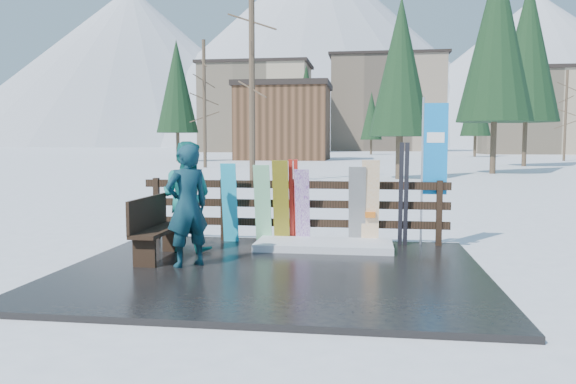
# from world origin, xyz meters

# --- Properties ---
(ground) EXTENTS (700.00, 700.00, 0.00)m
(ground) POSITION_xyz_m (0.00, 0.00, 0.00)
(ground) COLOR white
(ground) RESTS_ON ground
(deck) EXTENTS (6.00, 5.00, 0.08)m
(deck) POSITION_xyz_m (0.00, 0.00, 0.04)
(deck) COLOR black
(deck) RESTS_ON ground
(fence) EXTENTS (5.60, 0.10, 1.15)m
(fence) POSITION_xyz_m (0.00, 2.20, 0.74)
(fence) COLOR black
(fence) RESTS_ON deck
(snow_patch) EXTENTS (2.32, 1.00, 0.12)m
(snow_patch) POSITION_xyz_m (0.61, 1.60, 0.14)
(snow_patch) COLOR white
(snow_patch) RESTS_ON deck
(bench) EXTENTS (0.41, 1.50, 0.97)m
(bench) POSITION_xyz_m (-1.94, 0.40, 0.60)
(bench) COLOR black
(bench) RESTS_ON deck
(snowboard_0) EXTENTS (0.28, 0.25, 1.44)m
(snowboard_0) POSITION_xyz_m (-1.13, 1.98, 0.80)
(snowboard_0) COLOR #23BFE8
(snowboard_0) RESTS_ON deck
(snowboard_1) EXTENTS (0.29, 0.32, 1.42)m
(snowboard_1) POSITION_xyz_m (-0.52, 1.98, 0.79)
(snowboard_1) COLOR white
(snowboard_1) RESTS_ON deck
(snowboard_2) EXTENTS (0.29, 0.29, 1.50)m
(snowboard_2) POSITION_xyz_m (-0.19, 1.98, 0.83)
(snowboard_2) COLOR gold
(snowboard_2) RESTS_ON deck
(snowboard_3) EXTENTS (0.26, 0.32, 1.35)m
(snowboard_3) POSITION_xyz_m (0.20, 1.98, 0.75)
(snowboard_3) COLOR white
(snowboard_3) RESTS_ON deck
(snowboard_4) EXTENTS (0.30, 0.33, 1.40)m
(snowboard_4) POSITION_xyz_m (1.17, 1.98, 0.78)
(snowboard_4) COLOR black
(snowboard_4) RESTS_ON deck
(snowboard_5) EXTENTS (0.30, 0.30, 1.51)m
(snowboard_5) POSITION_xyz_m (1.40, 1.98, 0.84)
(snowboard_5) COLOR white
(snowboard_5) RESTS_ON deck
(ski_pair_a) EXTENTS (0.16, 0.24, 1.52)m
(ski_pair_a) POSITION_xyz_m (0.03, 2.05, 0.84)
(ski_pair_a) COLOR #B31F16
(ski_pair_a) RESTS_ON deck
(ski_pair_b) EXTENTS (0.17, 0.20, 1.82)m
(ski_pair_b) POSITION_xyz_m (1.97, 2.05, 0.99)
(ski_pair_b) COLOR black
(ski_pair_b) RESTS_ON deck
(rental_flag) EXTENTS (0.45, 0.04, 2.60)m
(rental_flag) POSITION_xyz_m (2.46, 2.25, 1.69)
(rental_flag) COLOR silver
(rental_flag) RESTS_ON deck
(person_front) EXTENTS (0.77, 0.76, 1.79)m
(person_front) POSITION_xyz_m (-1.26, -0.05, 0.97)
(person_front) COLOR #114848
(person_front) RESTS_ON deck
(person_back) EXTENTS (1.01, 0.86, 1.83)m
(person_back) POSITION_xyz_m (-1.65, 1.10, 1.00)
(person_back) COLOR #126C67
(person_back) RESTS_ON deck
(resort_buildings) EXTENTS (73.00, 87.60, 22.60)m
(resort_buildings) POSITION_xyz_m (1.03, 115.41, 9.81)
(resort_buildings) COLOR tan
(resort_buildings) RESTS_ON ground
(trees) EXTENTS (42.26, 68.89, 14.33)m
(trees) POSITION_xyz_m (4.58, 48.09, 6.05)
(trees) COLOR #382B1E
(trees) RESTS_ON ground
(mountains) EXTENTS (520.00, 260.00, 120.00)m
(mountains) POSITION_xyz_m (-10.50, 328.41, 50.20)
(mountains) COLOR white
(mountains) RESTS_ON ground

